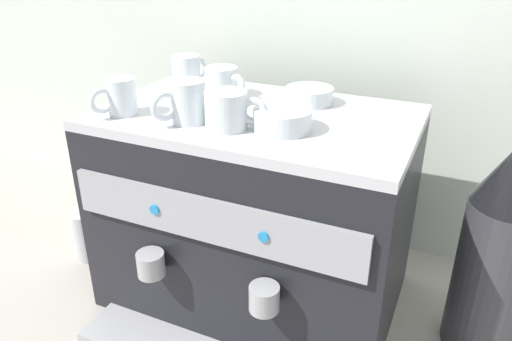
{
  "coord_description": "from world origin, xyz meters",
  "views": [
    {
      "loc": [
        0.4,
        -0.88,
        0.78
      ],
      "look_at": [
        0.0,
        0.0,
        0.33
      ],
      "focal_mm": 34.49,
      "sensor_mm": 36.0,
      "label": 1
    }
  ],
  "objects_px": {
    "ceramic_cup_1": "(185,102)",
    "coffee_grinder": "(500,249)",
    "espresso_machine": "(255,211)",
    "ceramic_bowl_1": "(282,120)",
    "milk_pitcher": "(88,234)",
    "ceramic_cup_0": "(119,97)",
    "ceramic_bowl_0": "(309,96)",
    "ceramic_cup_2": "(223,82)",
    "ceramic_cup_3": "(228,110)",
    "ceramic_cup_4": "(188,72)"
  },
  "relations": [
    {
      "from": "ceramic_bowl_1",
      "to": "milk_pitcher",
      "type": "relative_size",
      "value": 0.81
    },
    {
      "from": "ceramic_cup_0",
      "to": "ceramic_cup_4",
      "type": "xyz_separation_m",
      "value": [
        0.02,
        0.23,
        0.0
      ]
    },
    {
      "from": "ceramic_cup_2",
      "to": "ceramic_cup_0",
      "type": "bearing_deg",
      "value": -122.67
    },
    {
      "from": "espresso_machine",
      "to": "ceramic_bowl_1",
      "type": "height_order",
      "value": "ceramic_bowl_1"
    },
    {
      "from": "ceramic_bowl_1",
      "to": "ceramic_cup_1",
      "type": "bearing_deg",
      "value": -167.76
    },
    {
      "from": "ceramic_cup_2",
      "to": "ceramic_bowl_0",
      "type": "relative_size",
      "value": 1.05
    },
    {
      "from": "ceramic_cup_3",
      "to": "milk_pitcher",
      "type": "distance_m",
      "value": 0.63
    },
    {
      "from": "ceramic_cup_0",
      "to": "ceramic_cup_4",
      "type": "relative_size",
      "value": 0.92
    },
    {
      "from": "ceramic_cup_1",
      "to": "coffee_grinder",
      "type": "xyz_separation_m",
      "value": [
        0.6,
        0.16,
        -0.26
      ]
    },
    {
      "from": "ceramic_bowl_1",
      "to": "milk_pitcher",
      "type": "distance_m",
      "value": 0.69
    },
    {
      "from": "milk_pitcher",
      "to": "ceramic_cup_1",
      "type": "bearing_deg",
      "value": -9.02
    },
    {
      "from": "ceramic_cup_0",
      "to": "ceramic_bowl_1",
      "type": "xyz_separation_m",
      "value": [
        0.33,
        0.05,
        -0.02
      ]
    },
    {
      "from": "espresso_machine",
      "to": "ceramic_cup_3",
      "type": "distance_m",
      "value": 0.29
    },
    {
      "from": "ceramic_bowl_1",
      "to": "espresso_machine",
      "type": "bearing_deg",
      "value": 142.68
    },
    {
      "from": "ceramic_cup_3",
      "to": "ceramic_bowl_0",
      "type": "height_order",
      "value": "ceramic_cup_3"
    },
    {
      "from": "coffee_grinder",
      "to": "ceramic_cup_0",
      "type": "bearing_deg",
      "value": -167.18
    },
    {
      "from": "ceramic_cup_0",
      "to": "ceramic_bowl_1",
      "type": "bearing_deg",
      "value": 9.33
    },
    {
      "from": "ceramic_cup_2",
      "to": "milk_pitcher",
      "type": "distance_m",
      "value": 0.57
    },
    {
      "from": "milk_pitcher",
      "to": "ceramic_bowl_1",
      "type": "bearing_deg",
      "value": -1.95
    },
    {
      "from": "milk_pitcher",
      "to": "ceramic_cup_3",
      "type": "bearing_deg",
      "value": -6.71
    },
    {
      "from": "espresso_machine",
      "to": "ceramic_bowl_0",
      "type": "distance_m",
      "value": 0.28
    },
    {
      "from": "ceramic_cup_2",
      "to": "ceramic_cup_3",
      "type": "height_order",
      "value": "ceramic_cup_3"
    },
    {
      "from": "ceramic_cup_0",
      "to": "ceramic_bowl_0",
      "type": "bearing_deg",
      "value": 35.42
    },
    {
      "from": "ceramic_cup_1",
      "to": "ceramic_bowl_0",
      "type": "relative_size",
      "value": 1.02
    },
    {
      "from": "espresso_machine",
      "to": "coffee_grinder",
      "type": "xyz_separation_m",
      "value": [
        0.5,
        0.05,
        0.01
      ]
    },
    {
      "from": "ceramic_bowl_1",
      "to": "ceramic_cup_2",
      "type": "bearing_deg",
      "value": 144.43
    },
    {
      "from": "ceramic_cup_4",
      "to": "ceramic_bowl_0",
      "type": "distance_m",
      "value": 0.3
    },
    {
      "from": "coffee_grinder",
      "to": "milk_pitcher",
      "type": "bearing_deg",
      "value": -174.33
    },
    {
      "from": "ceramic_bowl_1",
      "to": "coffee_grinder",
      "type": "distance_m",
      "value": 0.49
    },
    {
      "from": "ceramic_cup_3",
      "to": "ceramic_cup_4",
      "type": "distance_m",
      "value": 0.3
    },
    {
      "from": "ceramic_cup_1",
      "to": "milk_pitcher",
      "type": "distance_m",
      "value": 0.57
    },
    {
      "from": "ceramic_bowl_1",
      "to": "milk_pitcher",
      "type": "xyz_separation_m",
      "value": [
        -0.56,
        0.02,
        -0.41
      ]
    },
    {
      "from": "ceramic_cup_0",
      "to": "coffee_grinder",
      "type": "xyz_separation_m",
      "value": [
        0.75,
        0.17,
        -0.26
      ]
    },
    {
      "from": "ceramic_cup_4",
      "to": "milk_pitcher",
      "type": "distance_m",
      "value": 0.52
    },
    {
      "from": "ceramic_cup_1",
      "to": "ceramic_bowl_1",
      "type": "xyz_separation_m",
      "value": [
        0.18,
        0.04,
        -0.02
      ]
    },
    {
      "from": "ceramic_cup_0",
      "to": "coffee_grinder",
      "type": "height_order",
      "value": "ceramic_cup_0"
    },
    {
      "from": "ceramic_cup_4",
      "to": "coffee_grinder",
      "type": "relative_size",
      "value": 0.22
    },
    {
      "from": "espresso_machine",
      "to": "ceramic_cup_3",
      "type": "relative_size",
      "value": 5.54
    },
    {
      "from": "milk_pitcher",
      "to": "ceramic_bowl_0",
      "type": "bearing_deg",
      "value": 15.9
    },
    {
      "from": "espresso_machine",
      "to": "milk_pitcher",
      "type": "bearing_deg",
      "value": -174.32
    },
    {
      "from": "espresso_machine",
      "to": "ceramic_cup_0",
      "type": "distance_m",
      "value": 0.38
    },
    {
      "from": "ceramic_cup_0",
      "to": "milk_pitcher",
      "type": "distance_m",
      "value": 0.49
    },
    {
      "from": "ceramic_cup_1",
      "to": "ceramic_cup_2",
      "type": "bearing_deg",
      "value": 95.54
    },
    {
      "from": "ceramic_cup_0",
      "to": "ceramic_bowl_1",
      "type": "distance_m",
      "value": 0.34
    },
    {
      "from": "ceramic_cup_1",
      "to": "coffee_grinder",
      "type": "relative_size",
      "value": 0.22
    },
    {
      "from": "ceramic_cup_2",
      "to": "ceramic_bowl_0",
      "type": "height_order",
      "value": "ceramic_cup_2"
    },
    {
      "from": "ceramic_cup_2",
      "to": "ceramic_cup_3",
      "type": "bearing_deg",
      "value": -58.99
    },
    {
      "from": "ceramic_cup_3",
      "to": "coffee_grinder",
      "type": "xyz_separation_m",
      "value": [
        0.51,
        0.15,
        -0.26
      ]
    },
    {
      "from": "ceramic_cup_2",
      "to": "coffee_grinder",
      "type": "distance_m",
      "value": 0.67
    },
    {
      "from": "ceramic_cup_0",
      "to": "ceramic_bowl_0",
      "type": "distance_m",
      "value": 0.4
    }
  ]
}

